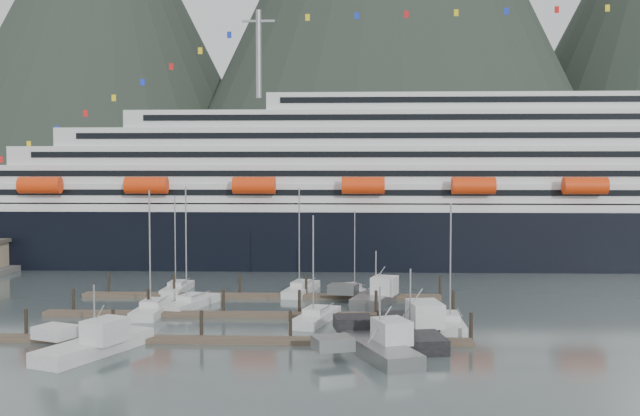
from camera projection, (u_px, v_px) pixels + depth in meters
The scene contains 17 objects.
ground at pixel (288, 322), 83.95m from camera, with size 1600.00×1600.00×0.00m, color #4F5D5D.
mountains at pixel (403, 3), 660.41m from camera, with size 870.00×440.00×420.00m.
cruise_ship at pixel (477, 197), 136.88m from camera, with size 210.00×30.40×50.30m.
dock_near at pixel (230, 339), 74.22m from camera, with size 48.18×2.28×3.20m.
dock_mid at pixel (248, 314), 87.19m from camera, with size 48.18×2.28×3.20m.
dock_far at pixel (262, 295), 100.16m from camera, with size 48.18×2.28×3.20m.
sailboat_a at pixel (153, 310), 88.62m from camera, with size 3.07×10.28×15.28m.
sailboat_b at pixel (191, 304), 93.03m from camera, with size 5.73×10.99×15.55m.
sailboat_c at pixel (316, 318), 84.20m from camera, with size 5.48×10.65×12.60m.
sailboat_e at pixel (177, 289), 104.60m from camera, with size 2.72×10.05×14.04m.
sailboat_f at pixel (352, 290), 103.58m from camera, with size 5.56×7.91×11.88m.
sailboat_g at pixel (301, 290), 103.87m from camera, with size 4.79×11.61×15.17m.
sailboat_h at pixel (449, 324), 81.00m from camera, with size 2.97×9.75×14.07m.
trawler_a at pixel (94, 344), 69.71m from camera, with size 10.84×13.36×7.14m.
trawler_c at pixel (408, 329), 75.87m from camera, with size 11.27×15.80×7.89m.
trawler_d at pixel (378, 347), 68.49m from camera, with size 10.10×12.46×7.13m.
trawler_e at pixel (375, 296), 95.49m from camera, with size 9.68×12.07×7.47m.
Camera 1 is at (7.08, -82.94, 17.23)m, focal length 42.00 mm.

